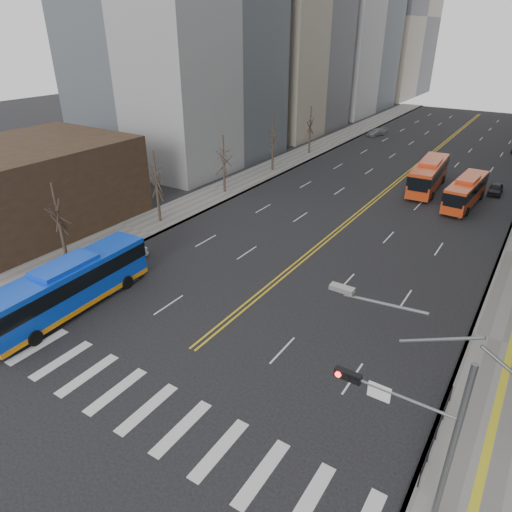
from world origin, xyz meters
TOP-DOWN VIEW (x-y plane):
  - ground at (0.00, 0.00)m, footprint 220.00×220.00m
  - sidewalk_left at (-16.50, 45.00)m, footprint 5.00×130.00m
  - crosswalk at (0.00, 0.00)m, footprint 26.70×4.00m
  - centerline at (0.00, 55.00)m, footprint 0.55×100.00m
  - storefront at (-26.00, 11.97)m, footprint 14.00×18.00m
  - signal_mast at (13.77, 2.00)m, footprint 5.37×0.37m
  - pedestrian_railing at (14.30, 6.00)m, footprint 0.06×6.06m
  - street_trees at (-7.18, 34.55)m, footprint 35.20×47.20m
  - blue_bus at (-10.02, 4.00)m, footprint 3.36×12.60m
  - red_bus_near at (8.81, 40.92)m, footprint 3.01×10.15m
  - red_bus_far at (3.93, 44.29)m, footprint 3.32×11.50m
  - car_white at (-12.46, 11.01)m, footprint 2.28×4.06m
  - car_dark_mid at (11.20, 47.15)m, footprint 1.56×3.65m
  - car_silver at (-11.80, 70.71)m, footprint 3.22×4.69m

SIDE VIEW (x-z plane):
  - ground at x=0.00m, z-range 0.00..0.00m
  - crosswalk at x=0.00m, z-range 0.00..0.01m
  - centerline at x=0.00m, z-range 0.00..0.01m
  - sidewalk_left at x=-16.50m, z-range 0.00..0.15m
  - car_dark_mid at x=11.20m, z-range 0.00..1.23m
  - car_silver at x=-11.80m, z-range 0.00..1.26m
  - car_white at x=-12.46m, z-range 0.00..1.27m
  - pedestrian_railing at x=14.30m, z-range 0.31..1.33m
  - red_bus_near at x=8.81m, z-range 0.19..3.40m
  - blue_bus at x=-10.02m, z-range 0.09..3.71m
  - red_bus_far at x=3.93m, z-range 0.20..3.80m
  - storefront at x=-26.00m, z-range 0.00..8.00m
  - signal_mast at x=13.77m, z-range 0.16..9.55m
  - street_trees at x=-7.18m, z-range 1.07..8.67m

